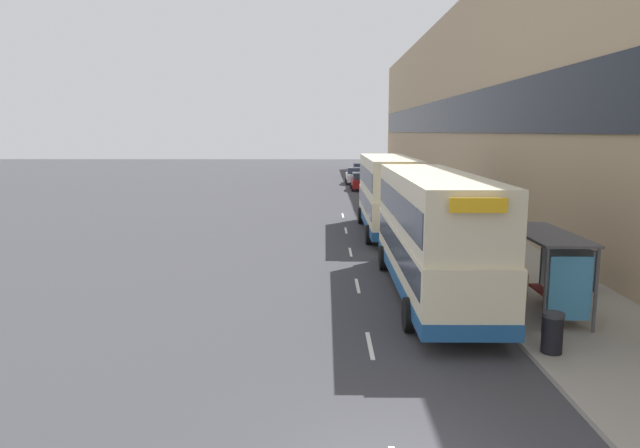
% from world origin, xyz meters
% --- Properties ---
extents(pavement, '(5.00, 93.00, 0.14)m').
position_xyz_m(pavement, '(6.50, 38.50, 0.07)').
color(pavement, gray).
rests_on(pavement, ground_plane).
extents(terrace_facade, '(3.10, 93.00, 15.60)m').
position_xyz_m(terrace_facade, '(10.49, 38.50, 7.80)').
color(terrace_facade, tan).
rests_on(terrace_facade, ground_plane).
extents(lane_mark_1, '(0.12, 2.00, 0.01)m').
position_xyz_m(lane_mark_1, '(0.00, 5.98, 0.01)').
color(lane_mark_1, silver).
rests_on(lane_mark_1, ground_plane).
extents(lane_mark_2, '(0.12, 2.00, 0.01)m').
position_xyz_m(lane_mark_2, '(0.00, 11.98, 0.01)').
color(lane_mark_2, silver).
rests_on(lane_mark_2, ground_plane).
extents(lane_mark_3, '(0.12, 2.00, 0.01)m').
position_xyz_m(lane_mark_3, '(0.00, 17.99, 0.01)').
color(lane_mark_3, silver).
rests_on(lane_mark_3, ground_plane).
extents(lane_mark_4, '(0.12, 2.00, 0.01)m').
position_xyz_m(lane_mark_4, '(0.00, 24.00, 0.01)').
color(lane_mark_4, silver).
rests_on(lane_mark_4, ground_plane).
extents(lane_mark_5, '(0.12, 2.00, 0.01)m').
position_xyz_m(lane_mark_5, '(0.00, 30.01, 0.01)').
color(lane_mark_5, silver).
rests_on(lane_mark_5, ground_plane).
extents(bus_shelter, '(1.60, 4.20, 2.48)m').
position_xyz_m(bus_shelter, '(5.77, 8.32, 1.88)').
color(bus_shelter, '#4C4C51').
rests_on(bus_shelter, ground_plane).
extents(double_decker_bus_near, '(2.85, 11.48, 4.30)m').
position_xyz_m(double_decker_bus_near, '(2.48, 10.65, 2.29)').
color(double_decker_bus_near, beige).
rests_on(double_decker_bus_near, ground_plane).
extents(double_decker_bus_ahead, '(2.85, 10.32, 4.30)m').
position_xyz_m(double_decker_bus_ahead, '(2.29, 23.14, 2.28)').
color(double_decker_bus_ahead, beige).
rests_on(double_decker_bus_ahead, ground_plane).
extents(car_0, '(1.97, 4.32, 1.74)m').
position_xyz_m(car_0, '(3.14, 63.49, 0.86)').
color(car_0, navy).
rests_on(car_0, ground_plane).
extents(car_1, '(2.00, 4.24, 1.80)m').
position_xyz_m(car_1, '(2.03, 53.91, 0.89)').
color(car_1, silver).
rests_on(car_1, ground_plane).
extents(car_2, '(1.91, 4.46, 1.67)m').
position_xyz_m(car_2, '(2.51, 33.77, 0.83)').
color(car_2, '#4C5156').
rests_on(car_2, ground_plane).
extents(car_3, '(1.91, 4.54, 1.72)m').
position_xyz_m(car_3, '(2.27, 47.43, 0.85)').
color(car_3, maroon).
rests_on(car_3, ground_plane).
extents(pedestrian_1, '(0.33, 0.33, 1.65)m').
position_xyz_m(pedestrian_1, '(8.16, 10.84, 0.98)').
color(pedestrian_1, '#23232D').
rests_on(pedestrian_1, ground_plane).
extents(pedestrian_2, '(0.35, 0.35, 1.76)m').
position_xyz_m(pedestrian_2, '(7.96, 11.80, 1.04)').
color(pedestrian_2, '#23232D').
rests_on(pedestrian_2, ground_plane).
extents(pedestrian_3, '(0.36, 0.36, 1.84)m').
position_xyz_m(pedestrian_3, '(4.36, 7.03, 1.08)').
color(pedestrian_3, '#23232D').
rests_on(pedestrian_3, ground_plane).
extents(litter_bin, '(0.55, 0.55, 1.05)m').
position_xyz_m(litter_bin, '(4.55, 5.18, 0.67)').
color(litter_bin, black).
rests_on(litter_bin, ground_plane).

